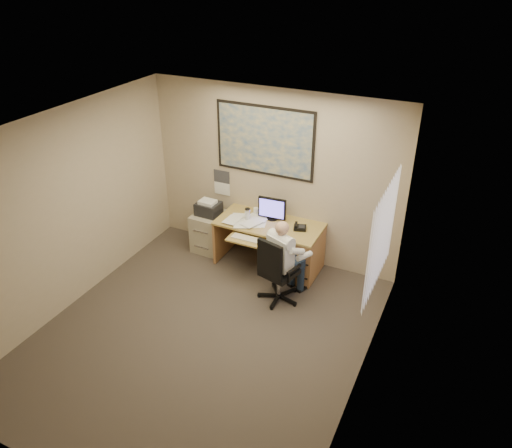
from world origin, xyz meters
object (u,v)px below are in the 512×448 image
at_px(filing_cabinet, 210,228).
at_px(person, 281,261).
at_px(desk, 289,245).
at_px(office_chair, 279,283).

distance_m(filing_cabinet, person, 1.74).
distance_m(desk, filing_cabinet, 1.41).
relative_size(desk, office_chair, 1.58).
bearing_deg(person, desk, 124.90).
relative_size(desk, filing_cabinet, 1.80).
xyz_separation_m(desk, filing_cabinet, (-1.41, 0.03, -0.06)).
height_order(office_chair, person, person).
bearing_deg(filing_cabinet, office_chair, -25.29).
bearing_deg(person, filing_cabinet, 177.38).
height_order(filing_cabinet, person, person).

